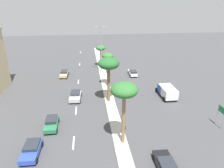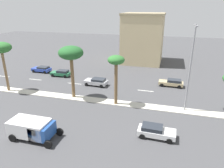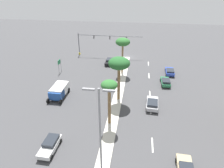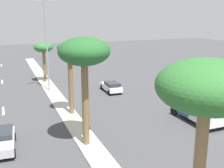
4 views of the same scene
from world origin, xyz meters
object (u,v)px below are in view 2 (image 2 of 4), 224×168
object	(u,v)px
commercial_building	(143,38)
palm_tree_leading	(1,49)
sedan_green_mid	(61,73)
sedan_tan_far	(172,83)
palm_tree_mid	(116,64)
street_lamp_near	(191,64)
palm_tree_left	(71,54)
sedan_blue_trailing	(42,69)
sedan_silver_outboard	(96,82)
sedan_white_left	(155,131)
box_truck	(34,128)

from	to	relation	value
commercial_building	palm_tree_leading	world-z (taller)	commercial_building
sedan_green_mid	sedan_tan_far	bearing A→B (deg)	90.53
palm_tree_mid	street_lamp_near	world-z (taller)	street_lamp_near
palm_tree_left	sedan_blue_trailing	bearing A→B (deg)	-129.82
sedan_tan_far	sedan_green_mid	xyz separation A→B (m)	(0.21, -22.48, -0.00)
sedan_blue_trailing	sedan_green_mid	size ratio (longest dim) A/B	1.02
palm_tree_left	sedan_blue_trailing	size ratio (longest dim) A/B	1.97
palm_tree_left	sedan_green_mid	world-z (taller)	palm_tree_left
sedan_tan_far	sedan_green_mid	world-z (taller)	sedan_tan_far
sedan_blue_trailing	sedan_green_mid	xyz separation A→B (m)	(1.53, 5.64, 0.01)
commercial_building	street_lamp_near	xyz separation A→B (m)	(26.38, 9.75, 0.63)
commercial_building	sedan_silver_outboard	distance (m)	21.74
sedan_white_left	box_truck	bearing A→B (deg)	-73.47
commercial_building	palm_tree_leading	bearing A→B (deg)	-35.83
commercial_building	sedan_tan_far	distance (m)	19.49
palm_tree_mid	sedan_blue_trailing	world-z (taller)	palm_tree_mid
box_truck	palm_tree_leading	bearing A→B (deg)	-130.33
sedan_white_left	sedan_silver_outboard	bearing A→B (deg)	-139.03
palm_tree_leading	sedan_tan_far	distance (m)	29.84
palm_tree_mid	sedan_tan_far	xyz separation A→B (m)	(-10.07, 8.00, -5.56)
street_lamp_near	sedan_green_mid	size ratio (longest dim) A/B	2.86
street_lamp_near	sedan_white_left	world-z (taller)	street_lamp_near
sedan_silver_outboard	sedan_blue_trailing	xyz separation A→B (m)	(-4.62, -14.63, -0.03)
sedan_silver_outboard	sedan_tan_far	distance (m)	13.89
palm_tree_mid	sedan_tan_far	bearing A→B (deg)	141.55
sedan_white_left	sedan_green_mid	xyz separation A→B (m)	(-16.79, -20.88, -0.02)
commercial_building	palm_tree_mid	distance (m)	27.04
sedan_white_left	sedan_silver_outboard	size ratio (longest dim) A/B	0.97
palm_tree_mid	sedan_white_left	world-z (taller)	palm_tree_mid
sedan_blue_trailing	palm_tree_left	bearing A→B (deg)	50.18
sedan_silver_outboard	commercial_building	bearing A→B (deg)	164.47
sedan_white_left	sedan_silver_outboard	distance (m)	18.14
commercial_building	sedan_tan_far	xyz separation A→B (m)	(16.97, 7.86, -5.48)
palm_tree_left	sedan_blue_trailing	world-z (taller)	palm_tree_left
sedan_tan_far	sedan_silver_outboard	bearing A→B (deg)	-76.25
street_lamp_near	box_truck	size ratio (longest dim) A/B	2.11
box_truck	street_lamp_near	bearing A→B (deg)	124.83
sedan_white_left	sedan_blue_trailing	world-z (taller)	sedan_white_left
street_lamp_near	sedan_green_mid	distance (m)	26.76
sedan_white_left	palm_tree_mid	bearing A→B (deg)	-137.29
sedan_tan_far	sedan_green_mid	bearing A→B (deg)	-89.47
palm_tree_mid	sedan_green_mid	size ratio (longest dim) A/B	1.81
palm_tree_left	sedan_tan_far	distance (m)	19.00
palm_tree_leading	box_truck	size ratio (longest dim) A/B	1.51
palm_tree_mid	sedan_silver_outboard	size ratio (longest dim) A/B	1.71
palm_tree_leading	palm_tree_mid	world-z (taller)	palm_tree_leading
palm_tree_mid	street_lamp_near	size ratio (longest dim) A/B	0.63
palm_tree_leading	palm_tree_left	xyz separation A→B (m)	(-0.52, 12.14, -0.24)
sedan_tan_far	palm_tree_left	bearing A→B (deg)	-58.05
commercial_building	sedan_white_left	bearing A→B (deg)	10.44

